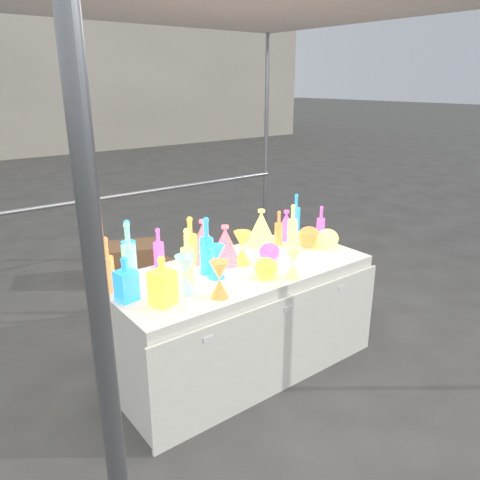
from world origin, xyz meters
TOP-DOWN VIEW (x-y plane):
  - ground at (0.00, 0.00)m, footprint 80.00×80.00m
  - canopy_tent at (0.00, 0.01)m, footprint 3.15×3.15m
  - display_table at (0.00, -0.01)m, footprint 1.84×0.83m
  - background_building at (4.00, 14.00)m, footprint 14.00×6.00m
  - cardboard_box_closed at (0.04, 1.87)m, footprint 0.63×0.55m
  - cardboard_box_flat at (0.25, 1.89)m, footprint 0.77×0.60m
  - bottle_0 at (-0.85, 0.20)m, footprint 0.10×0.10m
  - bottle_1 at (-0.65, 0.30)m, footprint 0.12×0.12m
  - bottle_2 at (-0.85, 0.19)m, footprint 0.08×0.08m
  - bottle_3 at (-0.42, 0.35)m, footprint 0.08×0.08m
  - bottle_4 at (-0.40, 0.01)m, footprint 0.11×0.11m
  - bottle_5 at (-0.70, 0.20)m, footprint 0.10×0.10m
  - bottle_6 at (-0.22, 0.26)m, footprint 0.09×0.09m
  - bottle_7 at (-0.23, 0.06)m, footprint 0.12×0.12m
  - decanter_0 at (-0.67, -0.16)m, footprint 0.15×0.15m
  - decanter_2 at (-0.81, 0.01)m, footprint 0.12×0.12m
  - hourglass_0 at (-0.37, -0.28)m, footprint 0.13×0.13m
  - hourglass_2 at (0.17, -0.34)m, footprint 0.12×0.12m
  - hourglass_3 at (-0.50, -0.12)m, footprint 0.16×0.16m
  - hourglass_4 at (0.06, 0.05)m, footprint 0.15×0.15m
  - hourglass_5 at (-0.22, -0.04)m, footprint 0.14×0.14m
  - globe_0 at (0.03, -0.23)m, footprint 0.18×0.18m
  - globe_1 at (0.77, -0.08)m, footprint 0.18×0.18m
  - globe_2 at (0.69, 0.03)m, footprint 0.18×0.18m
  - globe_3 at (0.25, -0.02)m, footprint 0.16×0.16m
  - lampshade_0 at (-0.02, 0.14)m, footprint 0.28×0.28m
  - lampshade_1 at (-0.11, 0.28)m, footprint 0.27×0.27m
  - lampshade_2 at (0.68, 0.28)m, footprint 0.25×0.25m
  - lampshade_3 at (0.42, 0.28)m, footprint 0.26×0.26m
  - bottle_8 at (0.86, 0.36)m, footprint 0.07×0.07m
  - bottle_9 at (0.53, 0.20)m, footprint 0.08×0.08m
  - bottle_10 at (0.86, 0.08)m, footprint 0.07×0.07m
  - bottle_11 at (0.58, 0.11)m, footprint 0.10×0.10m

SIDE VIEW (x-z plane):
  - ground at x=0.00m, z-range 0.00..0.00m
  - cardboard_box_flat at x=0.25m, z-range 0.00..0.06m
  - cardboard_box_closed at x=0.04m, z-range 0.00..0.39m
  - display_table at x=0.00m, z-range 0.00..0.75m
  - globe_3 at x=0.25m, z-range 0.75..0.87m
  - globe_0 at x=0.03m, z-range 0.75..0.87m
  - globe_1 at x=0.77m, z-range 0.75..0.88m
  - globe_2 at x=0.69m, z-range 0.75..0.89m
  - hourglass_2 at x=0.17m, z-range 0.75..0.95m
  - hourglass_5 at x=-0.22m, z-range 0.75..0.97m
  - hourglass_0 at x=-0.37m, z-range 0.75..0.97m
  - lampshade_2 at x=0.68m, z-range 0.75..0.98m
  - hourglass_4 at x=0.06m, z-range 0.75..0.98m
  - hourglass_3 at x=-0.50m, z-range 0.75..0.99m
  - decanter_2 at x=-0.81m, z-range 0.75..1.02m
  - lampshade_0 at x=-0.02m, z-range 0.75..1.02m
  - bottle_9 at x=0.53m, z-range 0.75..1.02m
  - bottle_3 at x=-0.42m, z-range 0.75..1.03m
  - lampshade_3 at x=0.42m, z-range 0.75..1.03m
  - bottle_10 at x=0.86m, z-range 0.75..1.03m
  - decanter_0 at x=-0.67m, z-range 0.75..1.04m
  - lampshade_1 at x=-0.11m, z-range 0.75..1.04m
  - bottle_8 at x=0.86m, z-range 0.75..1.07m
  - bottle_11 at x=0.58m, z-range 0.75..1.08m
  - bottle_0 at x=-0.85m, z-range 0.75..1.08m
  - bottle_6 at x=-0.22m, z-range 0.75..1.09m
  - bottle_2 at x=-0.85m, z-range 0.75..1.09m
  - bottle_4 at x=-0.40m, z-range 0.75..1.11m
  - bottle_7 at x=-0.23m, z-range 0.75..1.13m
  - bottle_1 at x=-0.65m, z-range 0.75..1.14m
  - bottle_5 at x=-0.70m, z-range 0.75..1.15m
  - canopy_tent at x=0.00m, z-range 1.15..3.61m
  - background_building at x=4.00m, z-range 0.00..6.00m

